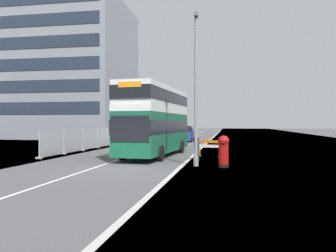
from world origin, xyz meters
name	(u,v)px	position (x,y,z in m)	size (l,w,h in m)	color
ground	(132,171)	(0.61, 0.13, -0.05)	(140.00, 280.00, 0.10)	#4C4C4F
double_decker_bus	(156,120)	(0.29, 7.50, 2.63)	(3.38, 10.86, 4.95)	#145638
lamppost_foreground	(196,94)	(3.73, 2.16, 3.99)	(0.29, 0.70, 8.46)	gray
red_pillar_postbox	(224,150)	(5.24, 1.90, 0.94)	(0.60, 0.60, 1.72)	black
roadworks_barrier	(210,146)	(4.18, 7.44, 0.74)	(1.61, 0.71, 1.18)	orange
construction_site_fence	(82,140)	(-6.96, 10.92, 0.93)	(0.44, 13.80, 1.96)	#A8AAAD
car_oncoming_near	(185,134)	(0.00, 26.86, 0.96)	(2.00, 3.95, 2.04)	navy
car_receding_mid	(159,133)	(-4.97, 34.21, 0.92)	(2.06, 4.52, 1.93)	maroon
bare_tree_far_verge_near	(98,123)	(-14.02, 32.03, 2.44)	(2.45, 2.30, 5.15)	#4C3D2D
pedestrian_at_kerb	(197,147)	(3.47, 5.31, 0.83)	(0.34, 0.34, 1.66)	#2D3342
backdrop_office_block	(50,73)	(-24.22, 36.13, 10.92)	(26.16, 17.31, 21.83)	gray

